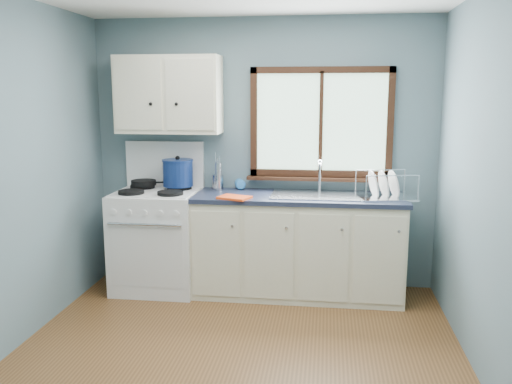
# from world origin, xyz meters

# --- Properties ---
(floor) EXTENTS (3.20, 3.60, 0.02)m
(floor) POSITION_xyz_m (0.00, 0.00, -0.01)
(floor) COLOR brown
(floor) RESTS_ON ground
(wall_back) EXTENTS (3.20, 0.02, 2.50)m
(wall_back) POSITION_xyz_m (0.00, 1.81, 1.25)
(wall_back) COLOR slate
(wall_back) RESTS_ON ground
(wall_front) EXTENTS (3.20, 0.02, 2.50)m
(wall_front) POSITION_xyz_m (0.00, -1.81, 1.25)
(wall_front) COLOR slate
(wall_front) RESTS_ON ground
(wall_right) EXTENTS (0.02, 3.60, 2.50)m
(wall_right) POSITION_xyz_m (1.61, 0.00, 1.25)
(wall_right) COLOR slate
(wall_right) RESTS_ON ground
(gas_range) EXTENTS (0.76, 0.69, 1.36)m
(gas_range) POSITION_xyz_m (-0.95, 1.47, 0.49)
(gas_range) COLOR white
(gas_range) RESTS_ON floor
(base_cabinets) EXTENTS (1.85, 0.60, 0.88)m
(base_cabinets) POSITION_xyz_m (0.36, 1.49, 0.41)
(base_cabinets) COLOR #EBE5C2
(base_cabinets) RESTS_ON floor
(countertop) EXTENTS (1.89, 0.64, 0.04)m
(countertop) POSITION_xyz_m (0.36, 1.49, 0.90)
(countertop) COLOR #191E30
(countertop) RESTS_ON base_cabinets
(sink) EXTENTS (0.84, 0.46, 0.44)m
(sink) POSITION_xyz_m (0.54, 1.49, 0.86)
(sink) COLOR silver
(sink) RESTS_ON countertop
(window) EXTENTS (1.36, 0.10, 1.03)m
(window) POSITION_xyz_m (0.54, 1.77, 1.48)
(window) COLOR #9EC6A8
(window) RESTS_ON wall_back
(upper_cabinets) EXTENTS (0.95, 0.35, 0.70)m
(upper_cabinets) POSITION_xyz_m (-0.85, 1.63, 1.80)
(upper_cabinets) COLOR #EBE5C2
(upper_cabinets) RESTS_ON wall_back
(skillet) EXTENTS (0.37, 0.28, 0.05)m
(skillet) POSITION_xyz_m (-1.11, 1.60, 0.98)
(skillet) COLOR black
(skillet) RESTS_ON gas_range
(stockpot) EXTENTS (0.31, 0.31, 0.28)m
(stockpot) POSITION_xyz_m (-0.78, 1.60, 1.09)
(stockpot) COLOR navy
(stockpot) RESTS_ON gas_range
(utensil_crock) EXTENTS (0.12, 0.12, 0.35)m
(utensil_crock) POSITION_xyz_m (-0.42, 1.71, 0.99)
(utensil_crock) COLOR silver
(utensil_crock) RESTS_ON countertop
(thermos) EXTENTS (0.08, 0.08, 0.27)m
(thermos) POSITION_xyz_m (-0.39, 1.61, 1.05)
(thermos) COLOR silver
(thermos) RESTS_ON countertop
(soap_bottle) EXTENTS (0.12, 0.12, 0.25)m
(soap_bottle) POSITION_xyz_m (-0.20, 1.68, 1.04)
(soap_bottle) COLOR #307DC7
(soap_bottle) RESTS_ON countertop
(dish_towel) EXTENTS (0.31, 0.26, 0.02)m
(dish_towel) POSITION_xyz_m (-0.19, 1.26, 0.93)
(dish_towel) COLOR #F14B19
(dish_towel) RESTS_ON countertop
(dish_rack) EXTENTS (0.53, 0.45, 0.24)m
(dish_rack) POSITION_xyz_m (1.10, 1.45, 0.98)
(dish_rack) COLOR silver
(dish_rack) RESTS_ON countertop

